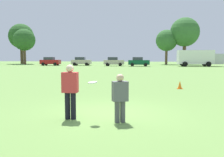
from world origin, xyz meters
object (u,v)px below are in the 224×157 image
(frisbee, at_px, (93,82))
(parked_car_near_left, at_px, (50,61))
(parked_car_mid_left, at_px, (81,61))
(box_truck, at_px, (199,57))
(player_defender, at_px, (120,96))
(parked_car_center, at_px, (114,61))
(traffic_cone, at_px, (180,85))
(player_thrower, at_px, (70,89))
(parked_car_mid_right, at_px, (139,62))

(frisbee, height_order, parked_car_near_left, parked_car_near_left)
(parked_car_mid_left, distance_m, box_truck, 24.24)
(player_defender, distance_m, box_truck, 44.95)
(player_defender, bearing_deg, box_truck, 75.50)
(parked_car_center, bearing_deg, player_defender, -82.66)
(traffic_cone, bearing_deg, parked_car_mid_left, 113.06)
(frisbee, relative_size, parked_car_near_left, 0.06)
(player_thrower, bearing_deg, parked_car_mid_left, 104.23)
(frisbee, distance_m, box_truck, 45.19)
(player_thrower, xyz_separation_m, parked_car_near_left, (-17.99, 43.90, -0.03))
(frisbee, xyz_separation_m, parked_car_mid_left, (-12.12, 45.07, -0.25))
(parked_car_mid_right, bearing_deg, parked_car_center, 167.16)
(frisbee, height_order, parked_car_mid_left, parked_car_mid_left)
(parked_car_near_left, bearing_deg, frisbee, -66.99)
(player_thrower, height_order, parked_car_center, parked_car_center)
(player_defender, bearing_deg, parked_car_mid_left, 106.02)
(player_thrower, relative_size, parked_car_near_left, 0.40)
(parked_car_mid_right, bearing_deg, parked_car_near_left, 175.26)
(player_defender, xyz_separation_m, box_truck, (11.25, 43.50, 0.96))
(player_thrower, xyz_separation_m, parked_car_mid_left, (-11.37, 44.84, -0.03))
(traffic_cone, xyz_separation_m, parked_car_mid_left, (-15.75, 36.99, 0.69))
(player_defender, relative_size, frisbee, 5.24)
(player_thrower, relative_size, parked_car_mid_right, 0.40)
(parked_car_near_left, distance_m, parked_car_center, 13.93)
(player_thrower, bearing_deg, traffic_cone, 60.85)
(parked_car_near_left, bearing_deg, parked_car_mid_left, 8.12)
(frisbee, bearing_deg, player_thrower, 163.26)
(player_thrower, xyz_separation_m, player_defender, (1.56, -0.18, -0.16))
(parked_car_near_left, height_order, parked_car_mid_left, same)
(parked_car_near_left, bearing_deg, player_thrower, -67.72)
(parked_car_mid_left, relative_size, box_truck, 0.50)
(parked_car_near_left, distance_m, parked_car_mid_left, 6.68)
(parked_car_mid_right, distance_m, box_truck, 11.82)
(traffic_cone, relative_size, parked_car_mid_left, 0.11)
(frisbee, xyz_separation_m, parked_car_near_left, (-18.74, 44.12, -0.25))
(player_thrower, xyz_separation_m, parked_car_mid_right, (1.06, 42.32, -0.03))
(player_thrower, height_order, box_truck, box_truck)
(parked_car_mid_left, bearing_deg, traffic_cone, -66.94)
(frisbee, bearing_deg, box_truck, 74.53)
(traffic_cone, relative_size, parked_car_near_left, 0.11)
(parked_car_mid_left, height_order, parked_car_mid_right, same)
(player_thrower, xyz_separation_m, parked_car_center, (-4.06, 43.49, -0.03))
(player_defender, relative_size, traffic_cone, 2.98)
(player_thrower, bearing_deg, parked_car_near_left, 112.28)
(player_defender, xyz_separation_m, frisbee, (-0.81, -0.04, 0.38))
(frisbee, bearing_deg, parked_car_near_left, 113.01)
(player_thrower, relative_size, player_defender, 1.18)
(traffic_cone, distance_m, parked_car_near_left, 42.43)
(player_defender, relative_size, box_truck, 0.17)
(traffic_cone, distance_m, box_truck, 36.49)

